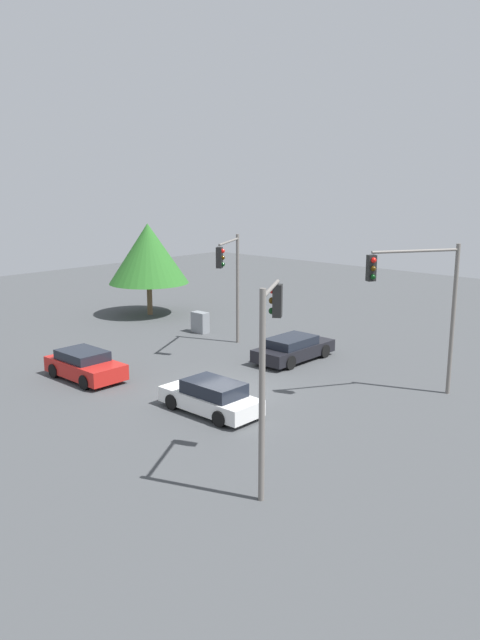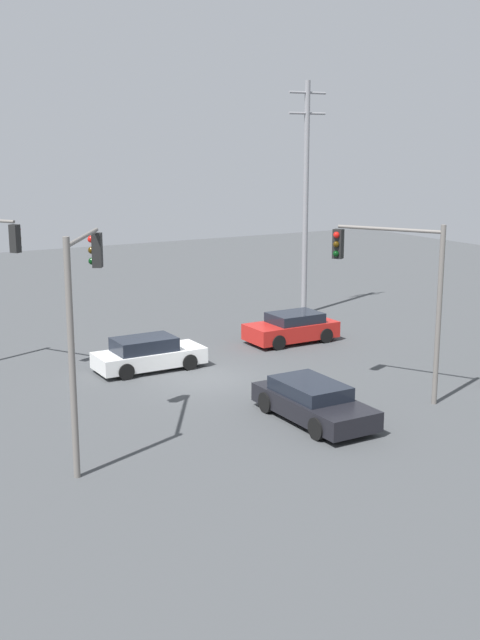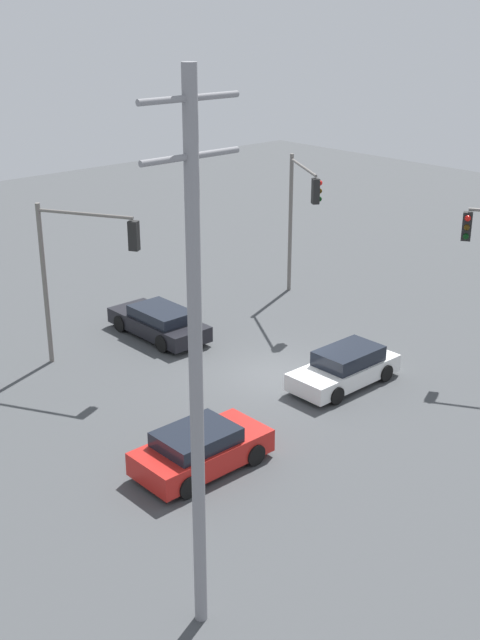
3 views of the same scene
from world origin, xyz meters
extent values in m
plane|color=#424447|center=(0.00, 0.00, 0.00)|extent=(80.00, 80.00, 0.00)
cube|color=black|center=(-0.92, 6.06, 0.51)|extent=(1.90, 4.70, 0.63)
cube|color=black|center=(-0.92, 5.82, 1.04)|extent=(1.67, 2.58, 0.44)
cylinder|color=black|center=(-1.82, 7.51, 0.35)|extent=(0.22, 0.71, 0.71)
cylinder|color=black|center=(-0.01, 7.51, 0.35)|extent=(0.22, 0.71, 0.71)
cylinder|color=black|center=(-1.82, 4.60, 0.35)|extent=(0.22, 0.71, 0.71)
cylinder|color=black|center=(-0.01, 4.60, 0.35)|extent=(0.22, 0.71, 0.71)
cube|color=red|center=(-6.13, -3.06, 0.54)|extent=(4.12, 1.91, 0.71)
cube|color=black|center=(-6.34, -3.06, 1.11)|extent=(2.26, 1.68, 0.44)
cylinder|color=black|center=(-4.85, -2.15, 0.33)|extent=(0.66, 0.22, 0.66)
cylinder|color=black|center=(-4.85, -3.96, 0.33)|extent=(0.66, 0.22, 0.66)
cylinder|color=black|center=(-7.41, -2.15, 0.33)|extent=(0.66, 0.22, 0.66)
cylinder|color=black|center=(-7.41, -3.96, 0.33)|extent=(0.66, 0.22, 0.66)
cube|color=silver|center=(1.24, -2.15, 0.49)|extent=(4.36, 1.74, 0.63)
cube|color=black|center=(1.46, -2.15, 1.07)|extent=(2.40, 1.53, 0.53)
cylinder|color=black|center=(-0.11, -2.97, 0.32)|extent=(0.64, 0.22, 0.64)
cylinder|color=black|center=(-0.11, -1.32, 0.32)|extent=(0.64, 0.22, 0.64)
cylinder|color=black|center=(2.59, -2.97, 0.32)|extent=(0.64, 0.22, 0.64)
cylinder|color=black|center=(2.59, -1.32, 0.32)|extent=(0.64, 0.22, 0.64)
cylinder|color=slate|center=(-5.53, 6.74, 3.10)|extent=(0.18, 0.18, 6.20)
cylinder|color=slate|center=(-4.62, 5.10, 5.95)|extent=(1.93, 3.35, 0.12)
cube|color=black|center=(-3.71, 3.45, 5.33)|extent=(0.41, 0.43, 1.05)
sphere|color=red|center=(-3.56, 3.53, 5.66)|extent=(0.22, 0.22, 0.22)
sphere|color=#392605|center=(-3.56, 3.53, 5.33)|extent=(0.22, 0.22, 0.22)
sphere|color=black|center=(-3.56, 3.53, 4.99)|extent=(0.22, 0.22, 0.22)
cylinder|color=slate|center=(7.23, 6.51, 3.27)|extent=(0.18, 0.18, 6.53)
cylinder|color=slate|center=(6.20, 4.81, 6.28)|extent=(2.16, 3.46, 0.12)
cube|color=black|center=(5.17, 3.11, 5.66)|extent=(0.42, 0.44, 1.05)
sphere|color=red|center=(5.32, 3.02, 5.99)|extent=(0.22, 0.22, 0.22)
sphere|color=#392605|center=(5.32, 3.02, 5.66)|extent=(0.22, 0.22, 0.22)
sphere|color=black|center=(5.32, 3.02, 5.32)|extent=(0.22, 0.22, 0.22)
cube|color=black|center=(5.89, -3.66, 5.36)|extent=(0.42, 0.44, 1.05)
sphere|color=red|center=(5.74, -3.75, 5.69)|extent=(0.22, 0.22, 0.22)
sphere|color=#392605|center=(5.74, -3.75, 5.36)|extent=(0.22, 0.22, 0.22)
sphere|color=black|center=(5.74, -3.75, 5.02)|extent=(0.22, 0.22, 0.22)
cylinder|color=gray|center=(-10.16, -7.86, 5.93)|extent=(0.28, 0.28, 11.86)
cylinder|color=gray|center=(-10.16, -7.86, 11.26)|extent=(2.20, 0.12, 0.12)
cylinder|color=gray|center=(-10.16, -7.86, 10.26)|extent=(2.20, 0.12, 0.12)
camera|label=1|loc=(18.15, -18.66, 9.03)|focal=35.00mm
camera|label=2|loc=(13.63, 26.23, 8.88)|focal=45.00mm
camera|label=3|loc=(-19.10, -19.00, 12.72)|focal=45.00mm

